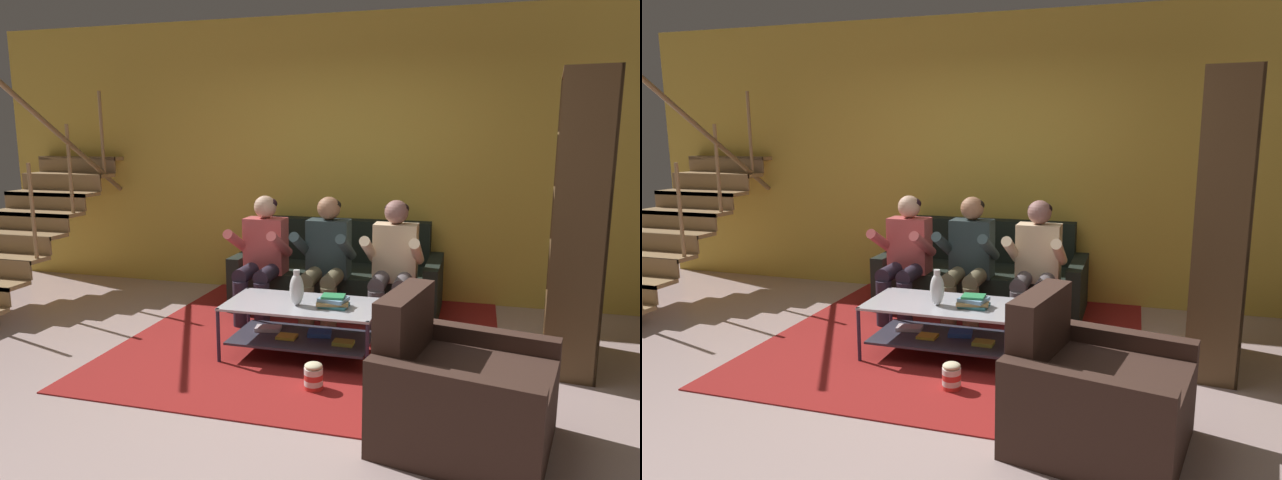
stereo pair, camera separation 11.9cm
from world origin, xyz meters
The scene contains 14 objects.
ground centered at (0.00, 0.00, 0.00)m, with size 16.80×16.80×0.00m, color #B59B98.
back_partition centered at (0.00, 2.46, 1.45)m, with size 8.40×0.12×2.90m, color gold.
staircase_run centered at (-3.20, 1.35, 0.83)m, with size 1.03×2.22×2.37m.
couch centered at (-0.03, 1.92, 0.28)m, with size 1.98×0.88×0.85m.
person_seated_left centered at (-0.64, 1.40, 0.62)m, with size 0.50×0.58×1.15m.
person_seated_middle centered at (-0.03, 1.40, 0.63)m, with size 0.50×0.58×1.15m.
person_seated_right centered at (0.58, 1.40, 0.62)m, with size 0.50×0.58×1.14m.
coffee_table centered at (-0.01, 0.60, 0.28)m, with size 1.16×0.62×0.43m.
area_rug centered at (-0.02, 1.14, 0.01)m, with size 3.00×3.27×0.01m.
vase centered at (-0.03, 0.54, 0.56)m, with size 0.11×0.11×0.27m.
book_stack centered at (0.25, 0.57, 0.47)m, with size 0.26×0.21×0.09m.
bookshelf centered at (2.01, 1.09, 0.83)m, with size 0.44×0.92×2.14m.
armchair centered at (1.21, -0.36, 0.28)m, with size 1.04×1.00×0.83m.
popcorn_tub centered at (0.24, 0.05, 0.10)m, with size 0.13×0.13×0.20m.
Camera 2 is at (1.36, -3.38, 1.70)m, focal length 32.00 mm.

